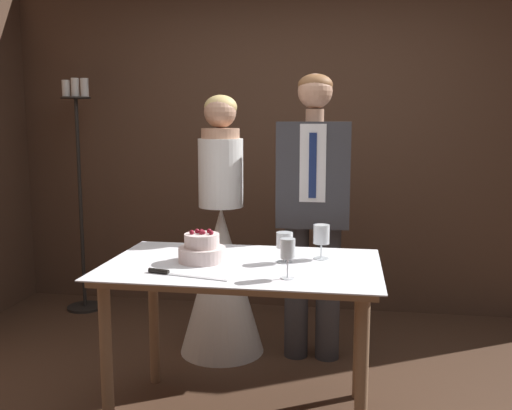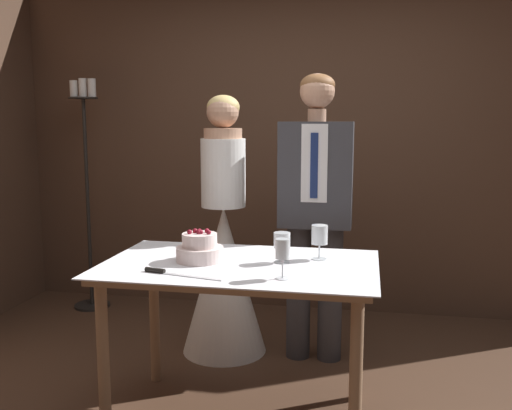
{
  "view_description": "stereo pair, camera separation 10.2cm",
  "coord_description": "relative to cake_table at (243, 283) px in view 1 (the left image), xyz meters",
  "views": [
    {
      "loc": [
        0.38,
        -2.53,
        1.49
      ],
      "look_at": [
        -0.11,
        0.52,
        1.03
      ],
      "focal_mm": 40.0,
      "sensor_mm": 36.0,
      "label": 1
    },
    {
      "loc": [
        0.49,
        -2.52,
        1.49
      ],
      "look_at": [
        -0.11,
        0.52,
        1.03
      ],
      "focal_mm": 40.0,
      "sensor_mm": 36.0,
      "label": 2
    }
  ],
  "objects": [
    {
      "name": "groom",
      "position": [
        0.29,
        0.82,
        0.29
      ],
      "size": [
        0.44,
        0.25,
        1.76
      ],
      "color": "#38383D",
      "rests_on": "ground_plane"
    },
    {
      "name": "wine_glass_near",
      "position": [
        0.2,
        0.05,
        0.2
      ],
      "size": [
        0.08,
        0.08,
        0.15
      ],
      "color": "silver",
      "rests_on": "cake_table"
    },
    {
      "name": "candle_stand",
      "position": [
        -1.56,
        1.47,
        0.23
      ],
      "size": [
        0.28,
        0.28,
        1.81
      ],
      "color": "black",
      "rests_on": "ground_plane"
    },
    {
      "name": "wine_glass_far",
      "position": [
        0.37,
        0.16,
        0.22
      ],
      "size": [
        0.08,
        0.08,
        0.17
      ],
      "color": "silver",
      "rests_on": "cake_table"
    },
    {
      "name": "bride",
      "position": [
        -0.29,
        0.82,
        -0.1
      ],
      "size": [
        0.54,
        0.54,
        1.65
      ],
      "color": "white",
      "rests_on": "ground_plane"
    },
    {
      "name": "wine_glass_middle",
      "position": [
        0.24,
        -0.23,
        0.22
      ],
      "size": [
        0.07,
        0.07,
        0.18
      ],
      "color": "silver",
      "rests_on": "cake_table"
    },
    {
      "name": "cake_table",
      "position": [
        0.0,
        0.0,
        0.0
      ],
      "size": [
        1.33,
        0.82,
        0.8
      ],
      "color": "#8E6B4C",
      "rests_on": "ground_plane"
    },
    {
      "name": "cake_knife",
      "position": [
        -0.27,
        -0.25,
        0.11
      ],
      "size": [
        0.39,
        0.1,
        0.02
      ],
      "rotation": [
        0.0,
        0.0,
        -0.21
      ],
      "color": "silver",
      "rests_on": "cake_table"
    },
    {
      "name": "tiered_cake",
      "position": [
        -0.2,
        0.01,
        0.16
      ],
      "size": [
        0.23,
        0.23,
        0.16
      ],
      "color": "beige",
      "rests_on": "cake_table"
    },
    {
      "name": "wall_back",
      "position": [
        0.11,
        1.84,
        0.59
      ],
      "size": [
        4.8,
        0.12,
        2.59
      ],
      "primitive_type": "cube",
      "color": "#513828",
      "rests_on": "ground_plane"
    }
  ]
}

